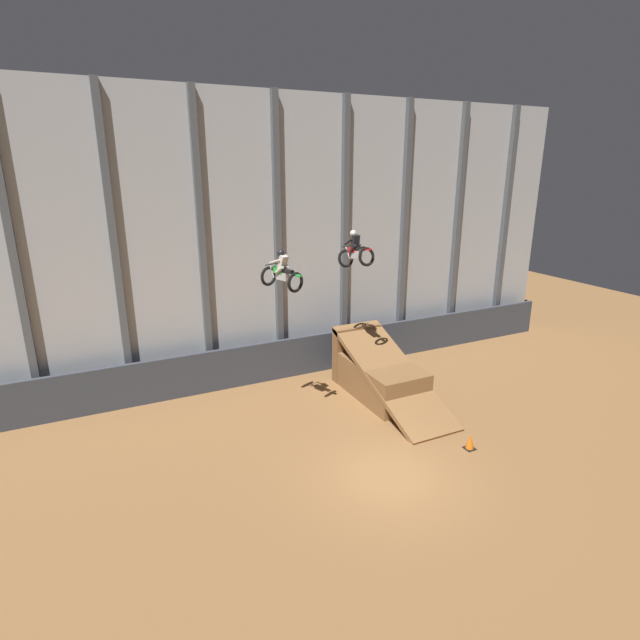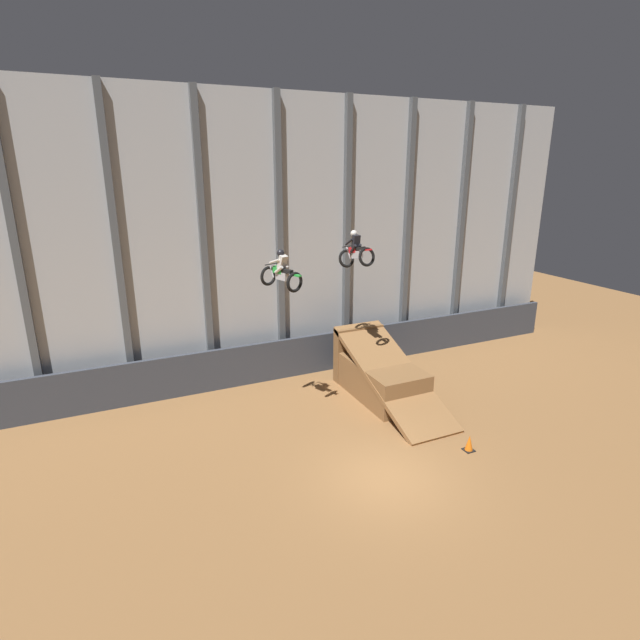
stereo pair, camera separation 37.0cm
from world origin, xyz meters
The scene contains 7 objects.
ground_plane centered at (0.00, 0.00, 0.00)m, with size 60.00×60.00×0.00m, color olive.
arena_back_wall centered at (0.00, 9.56, 6.27)m, with size 32.00×0.40×12.54m.
lower_barrier centered at (0.00, 8.78, 0.93)m, with size 31.36×0.20×1.86m.
dirt_ramp centered at (2.95, 5.45, 0.90)m, with size 2.32×6.38×2.71m.
rider_bike_left_air centered at (-1.62, 4.88, 5.86)m, with size 1.23×1.78×1.45m.
rider_bike_right_air centered at (1.67, 5.37, 6.31)m, with size 0.89×1.76×1.58m.
traffic_cone_near_ramp centered at (3.44, 0.17, 0.28)m, with size 0.36×0.36×0.58m.
Camera 1 is at (-8.00, -11.36, 9.51)m, focal length 28.00 mm.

